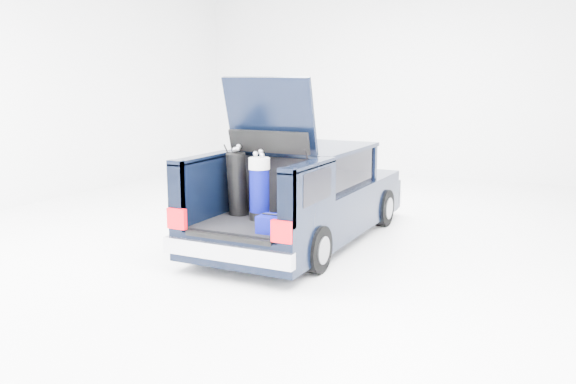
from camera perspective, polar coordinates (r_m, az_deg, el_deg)
The scene contains 6 objects.
ground at distance 9.38m, azimuth 1.36°, elevation -4.55°, with size 14.00×14.00×0.00m, color white.
car at distance 9.32m, azimuth 1.65°, elevation -0.40°, with size 1.87×4.65×2.47m.
red_suitcase at distance 8.01m, azimuth 1.22°, elevation -0.60°, with size 0.39×0.25×0.63m.
black_golf_bag at distance 8.34m, azimuth -4.76°, elevation 0.78°, with size 0.30×0.35×0.96m.
blue_golf_bag at distance 8.04m, azimuth -2.69°, elevation 0.37°, with size 0.36×0.36×0.94m.
blue_duffel at distance 7.40m, azimuth -1.06°, elevation -3.04°, with size 0.45×0.30×0.23m.
Camera 1 is at (3.81, -8.21, 2.46)m, focal length 38.00 mm.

